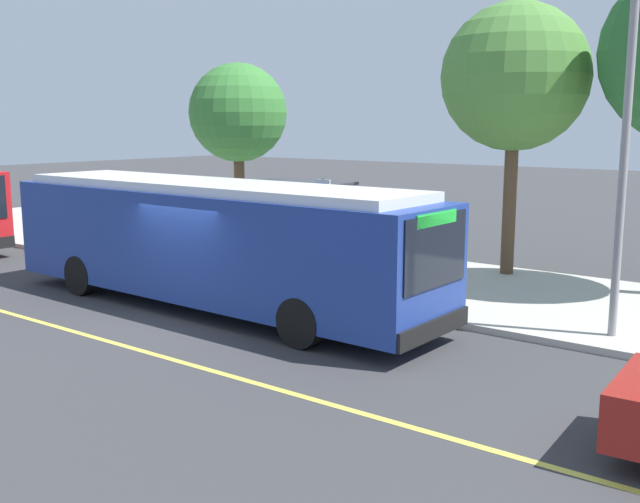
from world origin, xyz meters
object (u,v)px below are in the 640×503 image
object	(u,v)px
transit_bus_main	(211,239)
waiting_bench	(313,250)
route_sign_post	(323,220)
pedestrian_commuter	(368,253)

from	to	relation	value
transit_bus_main	waiting_bench	distance (m)	4.94
transit_bus_main	waiting_bench	size ratio (longest dim) A/B	7.45
route_sign_post	pedestrian_commuter	size ratio (longest dim) A/B	1.66
transit_bus_main	pedestrian_commuter	world-z (taller)	transit_bus_main
waiting_bench	transit_bus_main	bearing A→B (deg)	-81.41
transit_bus_main	pedestrian_commuter	xyz separation A→B (m)	(2.28, 3.10, -0.50)
transit_bus_main	waiting_bench	bearing A→B (deg)	98.59
route_sign_post	transit_bus_main	bearing A→B (deg)	-122.71
route_sign_post	pedestrian_commuter	xyz separation A→B (m)	(0.80, 0.78, -0.84)
route_sign_post	pedestrian_commuter	distance (m)	1.39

